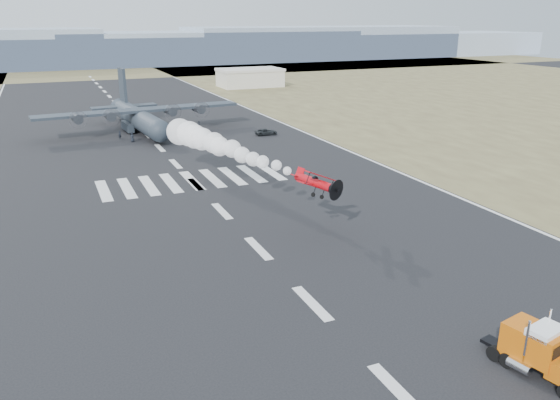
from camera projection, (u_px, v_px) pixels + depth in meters
ground at (399, 392)px, 33.59m from camera, size 500.00×500.00×0.00m
scrub_far at (85, 71)px, 233.71m from camera, size 500.00×80.00×0.00m
runway_markings at (176, 164)px, 85.79m from camera, size 60.00×260.00×0.01m
ridge_seg_d at (78, 52)px, 257.75m from camera, size 150.00×50.00×13.00m
ridge_seg_e at (210, 47)px, 281.88m from camera, size 150.00×50.00×15.00m
ridge_seg_f at (322, 42)px, 306.02m from camera, size 150.00×50.00×17.00m
ridge_seg_g at (417, 44)px, 331.11m from camera, size 150.00×50.00×13.00m
hangar_right at (250, 77)px, 180.45m from camera, size 20.50×12.50×5.90m
semi_truck at (541, 351)px, 34.85m from camera, size 3.78×7.78×3.42m
aerobatic_biplane at (317, 183)px, 56.12m from camera, size 5.84×5.76×3.71m
smoke_trail at (200, 138)px, 75.80m from camera, size 8.43×30.58×3.92m
transport_aircraft at (138, 116)px, 109.65m from camera, size 40.29×33.11×11.62m
support_vehicle at (266, 132)px, 106.71m from camera, size 4.38×2.12×1.20m
crew_a at (120, 135)px, 102.77m from camera, size 0.73×0.67×1.63m
crew_b at (193, 126)px, 111.08m from camera, size 0.55×0.88×1.81m
crew_c at (187, 128)px, 108.86m from camera, size 0.93×1.30×1.82m
crew_d at (200, 130)px, 106.86m from camera, size 0.58×1.09×1.84m
crew_e at (132, 137)px, 100.70m from camera, size 1.07×0.95×1.86m
crew_f at (150, 129)px, 108.08m from camera, size 1.56×0.87×1.60m
crew_g at (199, 125)px, 111.73m from camera, size 0.54×0.65×1.72m
crew_h at (158, 132)px, 105.08m from camera, size 0.90×1.00×1.75m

